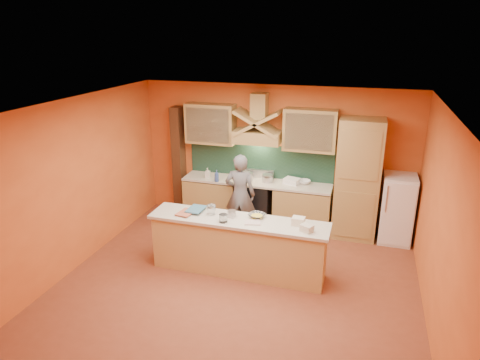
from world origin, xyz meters
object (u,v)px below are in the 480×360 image
(mixing_bowl, at_px, (257,216))
(stove, at_px, (256,203))
(kitchen_scale, at_px, (232,214))
(person, at_px, (240,195))
(fridge, at_px, (397,209))

(mixing_bowl, bearing_deg, stove, 104.95)
(stove, xyz_separation_m, kitchen_scale, (0.08, -1.85, 0.54))
(stove, xyz_separation_m, person, (-0.18, -0.52, 0.35))
(person, distance_m, mixing_bowl, 1.40)
(person, xyz_separation_m, mixing_bowl, (0.65, -1.22, 0.17))
(person, distance_m, kitchen_scale, 1.36)
(fridge, xyz_separation_m, kitchen_scale, (-2.62, -1.85, 0.34))
(stove, distance_m, kitchen_scale, 1.93)
(fridge, distance_m, mixing_bowl, 2.85)
(stove, bearing_deg, kitchen_scale, -87.64)
(fridge, bearing_deg, person, -169.71)
(kitchen_scale, bearing_deg, stove, 95.40)
(kitchen_scale, xyz_separation_m, mixing_bowl, (0.39, 0.10, -0.01))
(stove, bearing_deg, mixing_bowl, -75.05)
(fridge, height_order, kitchen_scale, fridge)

